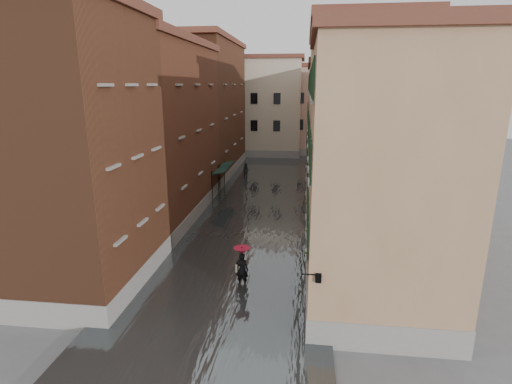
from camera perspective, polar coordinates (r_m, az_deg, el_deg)
The scene contains 16 objects.
ground at distance 22.04m, azimuth -3.50°, elevation -11.29°, with size 120.00×120.00×0.00m, color #5B5A5D.
floodwater at distance 34.02m, azimuth 0.43°, elevation -1.42°, with size 10.00×60.00×0.20m, color #414648.
building_left_near at distance 20.68m, azimuth -24.38°, elevation 4.60°, with size 6.00×8.00×13.00m, color brown.
building_left_mid at distance 30.55m, azimuth -13.73°, elevation 8.04°, with size 6.00×14.00×12.50m, color #562D1B.
building_left_far at distance 44.78m, azimuth -7.03°, elevation 11.46°, with size 6.00×16.00×14.00m, color brown.
building_right_near at distance 18.16m, azimuth 17.26°, elevation 1.55°, with size 6.00×8.00×11.50m, color #9B7350.
building_right_mid at distance 28.78m, azimuth 13.64°, elevation 8.14°, with size 6.00×14.00×13.00m, color tan.
building_right_far at distance 43.71m, azimuth 11.41°, elevation 9.54°, with size 6.00×16.00×11.50m, color #9B7350.
building_end_cream at distance 57.87m, azimuth 0.30°, elevation 11.89°, with size 12.00×9.00×13.00m, color #C0B398.
building_end_pink at distance 59.56m, azimuth 9.33°, elevation 11.30°, with size 10.00×9.00×12.00m, color tan.
awning_near at distance 35.04m, azimuth -5.04°, elevation 3.01°, with size 1.09×3.11×2.80m.
awning_far at distance 37.31m, azimuth -4.30°, elevation 3.76°, with size 1.09×2.86×2.80m.
wall_lantern at distance 15.04m, azimuth 8.82°, elevation -11.94°, with size 0.71×0.22×0.35m.
window_planters at distance 19.63m, azimuth 7.85°, elevation -3.70°, with size 0.59×8.42×0.84m.
pedestrian_main at distance 20.09m, azimuth -2.02°, elevation -10.23°, with size 0.87×0.87×2.06m.
pedestrian_far at distance 43.04m, azimuth -1.42°, elevation 3.09°, with size 0.79×0.62×1.63m, color black.
Camera 1 is at (3.69, -19.39, 9.81)m, focal length 28.00 mm.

